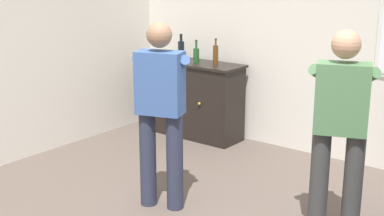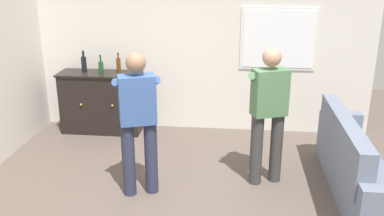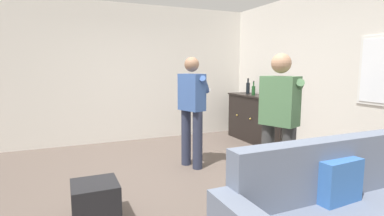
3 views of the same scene
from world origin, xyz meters
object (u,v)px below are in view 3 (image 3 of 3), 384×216
object	(u,v)px
bottle_spirits_clear	(263,90)
person_standing_right	(279,120)
couch	(341,212)
ottoman	(95,202)
bottle_liquor_amber	(253,90)
person_standing_left	(192,106)
sideboard_cabinet	(253,118)
bottle_wine_green	(248,88)

from	to	relation	value
bottle_spirits_clear	person_standing_right	world-z (taller)	person_standing_right
couch	ottoman	xyz separation A→B (m)	(-1.33, -1.81, -0.15)
bottle_spirits_clear	bottle_liquor_amber	bearing A→B (deg)	-171.65
person_standing_left	person_standing_right	bearing A→B (deg)	16.47
bottle_liquor_amber	bottle_spirits_clear	world-z (taller)	bottle_spirits_clear
sideboard_cabinet	bottle_liquor_amber	world-z (taller)	bottle_liquor_amber
bottle_wine_green	sideboard_cabinet	bearing A→B (deg)	-5.95
sideboard_cabinet	person_standing_left	bearing A→B (deg)	-60.65
couch	person_standing_left	bearing A→B (deg)	-174.09
sideboard_cabinet	ottoman	distance (m)	4.03
bottle_liquor_amber	bottle_wine_green	bearing A→B (deg)	168.39
couch	bottle_liquor_amber	xyz separation A→B (m)	(-3.46, 1.54, 0.72)
sideboard_cabinet	bottle_liquor_amber	xyz separation A→B (m)	(0.04, -0.03, 0.58)
bottle_spirits_clear	ottoman	size ratio (longest dim) A/B	0.73
couch	person_standing_left	distance (m)	2.55
bottle_spirits_clear	ottoman	bearing A→B (deg)	-61.20
bottle_liquor_amber	ottoman	world-z (taller)	bottle_liquor_amber
person_standing_right	sideboard_cabinet	bearing A→B (deg)	150.70
couch	person_standing_left	xyz separation A→B (m)	(-2.47, -0.26, 0.59)
sideboard_cabinet	bottle_wine_green	distance (m)	0.66
bottle_wine_green	bottle_spirits_clear	size ratio (longest dim) A/B	1.03
couch	person_standing_right	size ratio (longest dim) A/B	1.34
ottoman	couch	bearing A→B (deg)	53.70
bottle_liquor_amber	bottle_spirits_clear	bearing A→B (deg)	8.35
person_standing_left	person_standing_right	size ratio (longest dim) A/B	1.00
ottoman	person_standing_right	size ratio (longest dim) A/B	0.26
person_standing_left	person_standing_right	xyz separation A→B (m)	(1.46, 0.43, 0.00)
ottoman	person_standing_right	bearing A→B (deg)	80.82
bottle_wine_green	ottoman	bearing A→B (deg)	-54.66
sideboard_cabinet	person_standing_left	size ratio (longest dim) A/B	0.76
sideboard_cabinet	ottoman	size ratio (longest dim) A/B	2.87
ottoman	person_standing_left	size ratio (longest dim) A/B	0.26
bottle_wine_green	person_standing_left	world-z (taller)	person_standing_left
bottle_liquor_amber	person_standing_left	world-z (taller)	person_standing_left
couch	bottle_wine_green	distance (m)	4.14
couch	bottle_spirits_clear	bearing A→B (deg)	153.63
couch	person_standing_right	bearing A→B (deg)	170.01
bottle_wine_green	person_standing_right	distance (m)	3.09
bottle_spirits_clear	person_standing_left	bearing A→B (deg)	-68.59
couch	bottle_wine_green	xyz separation A→B (m)	(-3.75, 1.60, 0.75)
sideboard_cabinet	bottle_wine_green	xyz separation A→B (m)	(-0.24, 0.03, 0.61)
couch	ottoman	size ratio (longest dim) A/B	5.05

